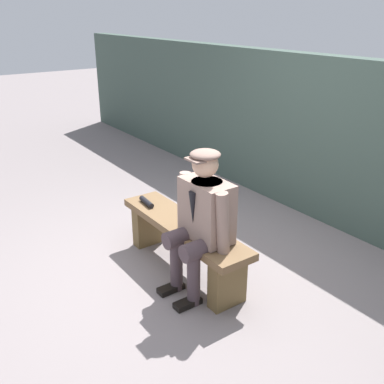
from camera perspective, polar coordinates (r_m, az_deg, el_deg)
The scene contains 5 objects.
ground_plane at distance 4.24m, azimuth -1.09°, elevation -10.01°, with size 30.00×30.00×0.00m, color gray.
bench at distance 4.06m, azimuth -1.13°, elevation -5.91°, with size 1.59×0.37×0.49m.
seated_man at distance 3.62m, azimuth 1.25°, elevation -3.18°, with size 0.63×0.53×1.27m.
rolled_magazine at distance 4.38m, azimuth -5.90°, elevation -1.29°, with size 0.05×0.05×0.24m, color black.
stadium_wall at distance 5.16m, azimuth 17.63°, elevation 6.16°, with size 12.00×0.24×1.84m, color #3D5047.
Camera 1 is at (-2.96, 2.00, 2.28)m, focal length 41.25 mm.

